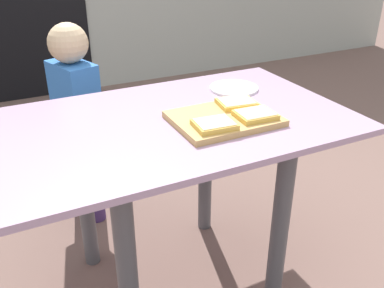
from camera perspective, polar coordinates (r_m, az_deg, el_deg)
name	(u,v)px	position (r m, az deg, el deg)	size (l,w,h in m)	color
ground_plane	(176,282)	(1.92, -2.10, -17.91)	(16.00, 16.00, 0.00)	#775A51
dining_table	(174,157)	(1.55, -2.48, -1.70)	(1.24, 0.76, 0.76)	#AF8FAF
cutting_board	(224,119)	(1.46, 4.30, 3.42)	(0.35, 0.27, 0.02)	tan
pizza_slice_far_right	(236,103)	(1.55, 5.97, 5.52)	(0.14, 0.12, 0.02)	gold
pizza_slice_near_right	(255,115)	(1.46, 8.47, 3.91)	(0.14, 0.11, 0.02)	gold
pizza_slice_near_left	(214,124)	(1.37, 3.01, 2.66)	(0.14, 0.12, 0.02)	gold
plate_white_right	(234,88)	(1.78, 5.62, 7.46)	(0.20, 0.20, 0.01)	white
child_left	(77,113)	(2.09, -15.11, 4.05)	(0.20, 0.27, 0.99)	#422C62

